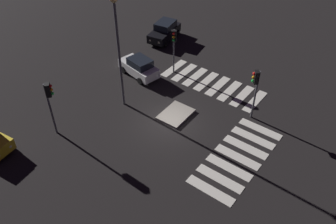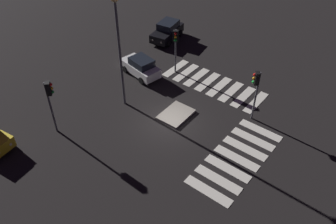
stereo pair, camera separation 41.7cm
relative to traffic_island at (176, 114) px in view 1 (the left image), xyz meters
name	(u,v)px [view 1 (the left image)]	position (x,y,z in m)	size (l,w,h in m)	color
ground_plane	(168,122)	(-1.00, -0.02, -0.09)	(80.00, 80.00, 0.00)	black
traffic_island	(176,114)	(0.00, 0.00, 0.00)	(2.62, 1.98, 0.18)	gray
car_black	(165,31)	(9.11, 8.06, 0.80)	(4.33, 2.46, 1.81)	black
car_white	(139,67)	(2.52, 5.80, 0.74)	(2.35, 4.06, 1.69)	silver
traffic_light_east	(256,83)	(3.17, -4.56, 3.04)	(0.54, 0.53, 4.13)	#47474C
traffic_light_north	(174,41)	(4.64, 3.63, 3.03)	(0.53, 0.54, 4.11)	#47474C
traffic_light_west	(49,97)	(-6.61, 5.61, 3.14)	(0.54, 0.54, 4.25)	#47474C
street_lamp	(117,36)	(-1.33, 4.10, 5.84)	(0.56, 0.56, 8.88)	#47474C
crosswalk_near	(237,157)	(-1.00, -5.85, -0.08)	(7.60, 3.20, 0.02)	silver
crosswalk_side	(212,84)	(5.21, -0.02, -0.08)	(3.20, 8.75, 0.02)	silver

